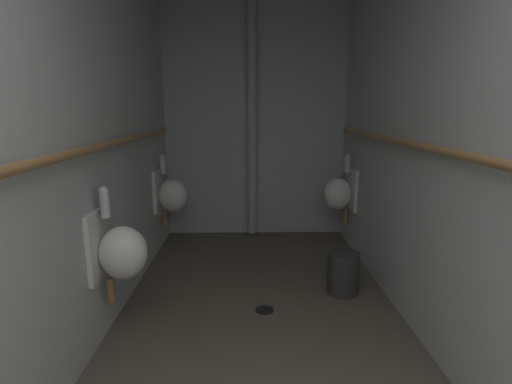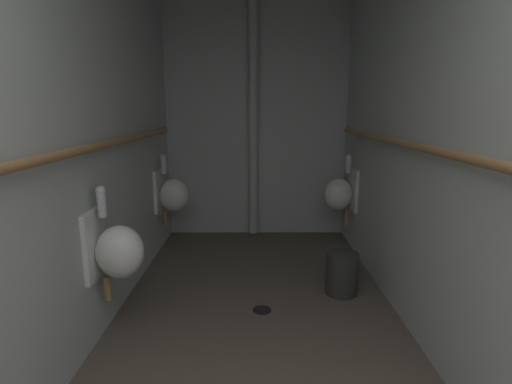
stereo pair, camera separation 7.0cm
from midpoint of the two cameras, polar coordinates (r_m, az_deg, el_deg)
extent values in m
cube|color=brown|center=(2.76, -0.08, -21.01)|extent=(2.18, 4.45, 0.08)
cube|color=#B5BCBA|center=(2.53, -25.26, 8.75)|extent=(0.06, 4.45, 2.74)
cube|color=#B5BCBA|center=(2.56, 24.73, 8.82)|extent=(0.06, 4.45, 2.74)
cube|color=#B5BCBA|center=(4.50, -0.59, 10.94)|extent=(2.18, 0.06, 2.74)
ellipsoid|color=white|center=(2.59, -19.75, -8.46)|extent=(0.30, 0.26, 0.34)
cube|color=white|center=(2.63, -23.06, -7.28)|extent=(0.03, 0.30, 0.44)
cylinder|color=silver|center=(2.53, -22.19, -1.77)|extent=(0.06, 0.06, 0.16)
sphere|color=silver|center=(2.51, -22.34, 0.11)|extent=(0.06, 0.06, 0.06)
cylinder|color=#9E7042|center=(2.72, -21.42, -13.31)|extent=(0.04, 0.04, 0.16)
ellipsoid|color=white|center=(4.09, -12.65, -0.51)|extent=(0.30, 0.26, 0.34)
cube|color=white|center=(4.11, -14.80, 0.16)|extent=(0.03, 0.30, 0.44)
cylinder|color=silver|center=(4.05, -14.10, 3.76)|extent=(0.06, 0.06, 0.16)
sphere|color=silver|center=(4.04, -14.17, 4.95)|extent=(0.06, 0.06, 0.06)
cylinder|color=#9E7042|center=(4.17, -13.84, -3.86)|extent=(0.04, 0.04, 0.16)
ellipsoid|color=white|center=(4.15, 11.49, -0.28)|extent=(0.30, 0.26, 0.34)
cube|color=white|center=(4.18, 13.60, 0.40)|extent=(0.03, 0.30, 0.44)
cylinder|color=silver|center=(4.12, 12.90, 3.95)|extent=(0.06, 0.06, 0.16)
sphere|color=silver|center=(4.11, 12.96, 5.12)|extent=(0.06, 0.06, 0.06)
cylinder|color=#9E7042|center=(4.23, 12.67, -3.57)|extent=(0.04, 0.04, 0.16)
cylinder|color=#9E7042|center=(2.50, -23.09, 6.11)|extent=(0.05, 3.60, 0.05)
sphere|color=#9E7042|center=(4.22, -14.02, 8.84)|extent=(0.06, 0.06, 0.06)
cylinder|color=#9E7042|center=(2.56, 22.33, 6.29)|extent=(0.05, 3.62, 0.05)
sphere|color=#9E7042|center=(4.28, 12.75, 8.95)|extent=(0.06, 0.06, 0.06)
cylinder|color=#B2B2B2|center=(4.39, -1.07, 10.91)|extent=(0.11, 0.11, 2.69)
cylinder|color=black|center=(3.01, 0.59, -17.01)|extent=(0.14, 0.14, 0.01)
cylinder|color=#2D2D2D|center=(3.26, 12.17, -11.59)|extent=(0.25, 0.25, 0.34)
camera|label=1|loc=(0.03, -91.07, -0.23)|focal=27.05mm
camera|label=2|loc=(0.03, 88.93, 0.23)|focal=27.05mm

